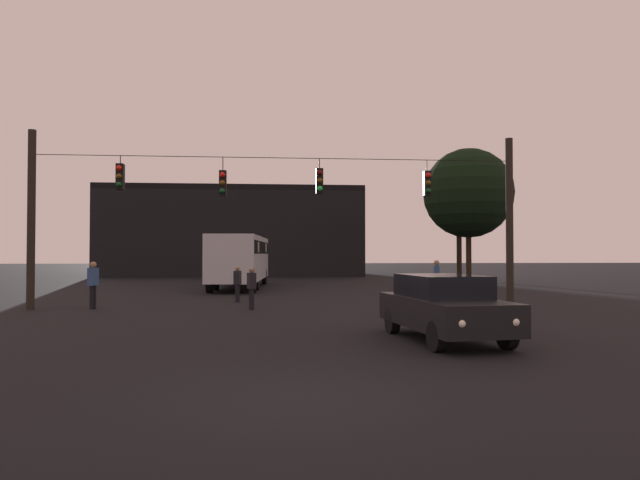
# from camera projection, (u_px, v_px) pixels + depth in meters

# --- Properties ---
(ground_plane) EXTENTS (168.00, 168.00, 0.00)m
(ground_plane) POSITION_uv_depth(u_px,v_px,m) (276.00, 289.00, 32.44)
(ground_plane) COLOR black
(ground_plane) RESTS_ON ground
(overhead_signal_span) EXTENTS (18.12, 0.44, 6.50)m
(overhead_signal_span) POSITION_uv_depth(u_px,v_px,m) (278.00, 209.00, 21.49)
(overhead_signal_span) COLOR black
(overhead_signal_span) RESTS_ON ground
(city_bus) EXTENTS (3.17, 11.13, 3.00)m
(city_bus) POSITION_uv_depth(u_px,v_px,m) (241.00, 256.00, 33.70)
(city_bus) COLOR #B7BCC6
(city_bus) RESTS_ON ground
(car_near_right) EXTENTS (2.28, 4.48, 1.52)m
(car_near_right) POSITION_uv_depth(u_px,v_px,m) (444.00, 306.00, 13.40)
(car_near_right) COLOR black
(car_near_right) RESTS_ON ground
(pedestrian_crossing_left) EXTENTS (0.33, 0.41, 1.74)m
(pedestrian_crossing_left) POSITION_uv_depth(u_px,v_px,m) (437.00, 278.00, 24.22)
(pedestrian_crossing_left) COLOR black
(pedestrian_crossing_left) RESTS_ON ground
(pedestrian_crossing_center) EXTENTS (0.32, 0.41, 1.51)m
(pedestrian_crossing_center) POSITION_uv_depth(u_px,v_px,m) (237.00, 282.00, 23.81)
(pedestrian_crossing_center) COLOR black
(pedestrian_crossing_center) RESTS_ON ground
(pedestrian_crossing_right) EXTENTS (0.35, 0.42, 1.73)m
(pedestrian_crossing_right) POSITION_uv_depth(u_px,v_px,m) (93.00, 282.00, 20.95)
(pedestrian_crossing_right) COLOR black
(pedestrian_crossing_right) RESTS_ON ground
(pedestrian_near_bus) EXTENTS (0.35, 0.42, 1.53)m
(pedestrian_near_bus) POSITION_uv_depth(u_px,v_px,m) (252.00, 286.00, 20.69)
(pedestrian_near_bus) COLOR black
(pedestrian_near_bus) RESTS_ON ground
(corner_building) EXTENTS (23.01, 13.07, 7.91)m
(corner_building) POSITION_uv_depth(u_px,v_px,m) (235.00, 233.00, 54.93)
(corner_building) COLOR black
(corner_building) RESTS_ON ground
(tree_left_silhouette) EXTENTS (4.55, 4.55, 8.24)m
(tree_left_silhouette) POSITION_uv_depth(u_px,v_px,m) (459.00, 203.00, 44.27)
(tree_left_silhouette) COLOR black
(tree_left_silhouette) RESTS_ON ground
(tree_behind_building) EXTENTS (6.05, 6.05, 9.13)m
(tree_behind_building) POSITION_uv_depth(u_px,v_px,m) (468.00, 193.00, 38.91)
(tree_behind_building) COLOR black
(tree_behind_building) RESTS_ON ground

